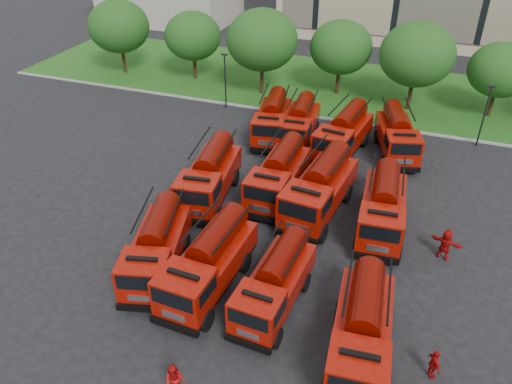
% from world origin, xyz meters
% --- Properties ---
extents(ground, '(140.00, 140.00, 0.00)m').
position_xyz_m(ground, '(0.00, 0.00, 0.00)').
color(ground, black).
rests_on(ground, ground).
extents(lawn, '(70.00, 16.00, 0.12)m').
position_xyz_m(lawn, '(0.00, 26.00, 0.06)').
color(lawn, '#194713').
rests_on(lawn, ground).
extents(curb, '(70.00, 0.30, 0.14)m').
position_xyz_m(curb, '(0.00, 17.90, 0.07)').
color(curb, gray).
rests_on(curb, ground).
extents(tree_0, '(6.30, 6.30, 7.70)m').
position_xyz_m(tree_0, '(-24.00, 22.00, 5.02)').
color(tree_0, '#382314').
rests_on(tree_0, ground).
extents(tree_1, '(5.71, 5.71, 6.98)m').
position_xyz_m(tree_1, '(-16.00, 23.00, 4.55)').
color(tree_1, '#382314').
rests_on(tree_1, ground).
extents(tree_2, '(6.72, 6.72, 8.22)m').
position_xyz_m(tree_2, '(-8.00, 21.50, 5.35)').
color(tree_2, '#382314').
rests_on(tree_2, ground).
extents(tree_3, '(5.88, 5.88, 7.19)m').
position_xyz_m(tree_3, '(-1.00, 24.00, 4.68)').
color(tree_3, '#382314').
rests_on(tree_3, ground).
extents(tree_4, '(6.55, 6.55, 8.01)m').
position_xyz_m(tree_4, '(6.00, 22.50, 5.22)').
color(tree_4, '#382314').
rests_on(tree_4, ground).
extents(tree_5, '(5.46, 5.46, 6.68)m').
position_xyz_m(tree_5, '(13.00, 23.50, 4.35)').
color(tree_5, '#382314').
rests_on(tree_5, ground).
extents(lamp_post_0, '(0.60, 0.25, 5.11)m').
position_xyz_m(lamp_post_0, '(-10.00, 17.20, 2.90)').
color(lamp_post_0, black).
rests_on(lamp_post_0, ground).
extents(lamp_post_1, '(0.60, 0.25, 5.11)m').
position_xyz_m(lamp_post_1, '(12.00, 17.20, 2.90)').
color(lamp_post_1, black).
rests_on(lamp_post_1, ground).
extents(fire_truck_0, '(4.19, 7.48, 3.23)m').
position_xyz_m(fire_truck_0, '(-4.70, -4.74, 1.63)').
color(fire_truck_0, black).
rests_on(fire_truck_0, ground).
extents(fire_truck_1, '(3.02, 7.53, 3.37)m').
position_xyz_m(fire_truck_1, '(-1.48, -4.97, 1.70)').
color(fire_truck_1, black).
rests_on(fire_truck_1, ground).
extents(fire_truck_2, '(2.77, 6.78, 3.02)m').
position_xyz_m(fire_truck_2, '(2.18, -5.07, 1.52)').
color(fire_truck_2, black).
rests_on(fire_truck_2, ground).
extents(fire_truck_3, '(3.14, 7.41, 3.28)m').
position_xyz_m(fire_truck_3, '(6.81, -6.71, 1.65)').
color(fire_truck_3, black).
rests_on(fire_truck_3, ground).
extents(fire_truck_4, '(3.62, 7.86, 3.45)m').
position_xyz_m(fire_truck_4, '(-5.05, 2.91, 1.74)').
color(fire_truck_4, black).
rests_on(fire_truck_4, ground).
extents(fire_truck_5, '(2.73, 7.40, 3.36)m').
position_xyz_m(fire_truck_5, '(-0.80, 4.69, 1.69)').
color(fire_truck_5, black).
rests_on(fire_truck_5, ground).
extents(fire_truck_6, '(3.58, 8.17, 3.61)m').
position_xyz_m(fire_truck_6, '(2.25, 3.81, 1.82)').
color(fire_truck_6, black).
rests_on(fire_truck_6, ground).
extents(fire_truck_7, '(3.13, 7.51, 3.34)m').
position_xyz_m(fire_truck_7, '(6.30, 3.27, 1.68)').
color(fire_truck_7, black).
rests_on(fire_truck_7, ground).
extents(fire_truck_8, '(3.72, 7.53, 3.28)m').
position_xyz_m(fire_truck_8, '(-4.00, 12.94, 1.65)').
color(fire_truck_8, black).
rests_on(fire_truck_8, ground).
extents(fire_truck_9, '(3.03, 7.12, 3.16)m').
position_xyz_m(fire_truck_9, '(-1.76, 13.13, 1.59)').
color(fire_truck_9, black).
rests_on(fire_truck_9, ground).
extents(fire_truck_10, '(3.55, 7.78, 3.41)m').
position_xyz_m(fire_truck_10, '(2.01, 12.19, 1.72)').
color(fire_truck_10, black).
rests_on(fire_truck_10, ground).
extents(fire_truck_11, '(4.30, 7.52, 3.25)m').
position_xyz_m(fire_truck_11, '(5.91, 13.56, 1.63)').
color(fire_truck_11, black).
rests_on(fire_truck_11, ground).
extents(firefighter_2, '(0.94, 1.09, 1.62)m').
position_xyz_m(firefighter_2, '(10.06, -6.79, 0.00)').
color(firefighter_2, '#A90D0D').
rests_on(firefighter_2, ground).
extents(firefighter_3, '(1.33, 1.10, 1.83)m').
position_xyz_m(firefighter_3, '(7.36, -5.83, 0.00)').
color(firefighter_3, black).
rests_on(firefighter_3, ground).
extents(firefighter_4, '(1.06, 0.97, 1.81)m').
position_xyz_m(firefighter_4, '(-1.95, -0.13, 0.00)').
color(firefighter_4, black).
rests_on(firefighter_4, ground).
extents(firefighter_5, '(1.98, 1.25, 1.97)m').
position_xyz_m(firefighter_5, '(10.13, 1.79, 0.00)').
color(firefighter_5, '#A90D0D').
rests_on(firefighter_5, ground).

